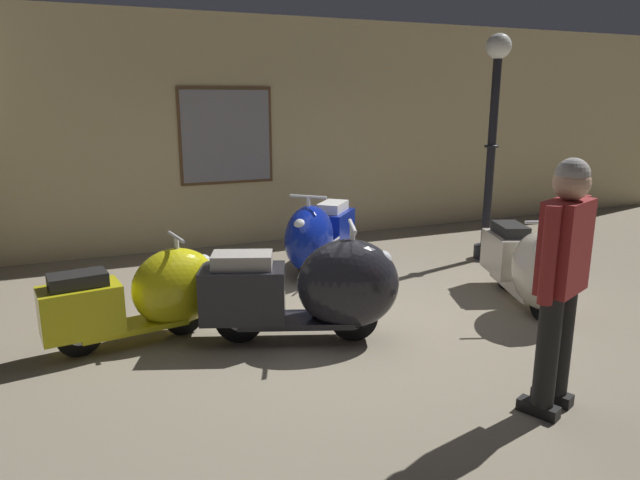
{
  "coord_description": "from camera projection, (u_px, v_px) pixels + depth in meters",
  "views": [
    {
      "loc": [
        -2.18,
        -4.72,
        2.14
      ],
      "look_at": [
        0.06,
        0.65,
        0.7
      ],
      "focal_mm": 32.22,
      "sensor_mm": 36.0,
      "label": 1
    }
  ],
  "objects": [
    {
      "name": "scooter_1",
      "position": [
        316.0,
        289.0,
        5.11
      ],
      "size": [
        1.82,
        1.08,
        1.07
      ],
      "rotation": [
        0.0,
        0.0,
        -0.35
      ],
      "color": "black",
      "rests_on": "ground"
    },
    {
      "name": "scooter_0",
      "position": [
        149.0,
        295.0,
        5.12
      ],
      "size": [
        1.6,
        0.66,
        0.95
      ],
      "rotation": [
        0.0,
        0.0,
        0.14
      ],
      "color": "black",
      "rests_on": "ground"
    },
    {
      "name": "lamppost",
      "position": [
        493.0,
        129.0,
        7.46
      ],
      "size": [
        0.32,
        0.32,
        2.93
      ],
      "color": "black",
      "rests_on": "ground"
    },
    {
      "name": "scooter_2",
      "position": [
        317.0,
        236.0,
        7.14
      ],
      "size": [
        1.49,
        1.57,
        1.03
      ],
      "rotation": [
        0.0,
        0.0,
        -2.31
      ],
      "color": "black",
      "rests_on": "ground"
    },
    {
      "name": "ground_plane",
      "position": [
        340.0,
        325.0,
        5.56
      ],
      "size": [
        60.0,
        60.0,
        0.0
      ],
      "primitive_type": "plane",
      "color": "gray"
    },
    {
      "name": "scooter_3",
      "position": [
        530.0,
        266.0,
        5.91
      ],
      "size": [
        0.99,
        1.7,
        1.0
      ],
      "rotation": [
        0.0,
        0.0,
        -1.91
      ],
      "color": "black",
      "rests_on": "ground"
    },
    {
      "name": "visitor_0",
      "position": [
        562.0,
        270.0,
        3.82
      ],
      "size": [
        0.56,
        0.4,
        1.77
      ],
      "rotation": [
        0.0,
        0.0,
        1.98
      ],
      "color": "black",
      "rests_on": "ground"
    },
    {
      "name": "showroom_back_wall",
      "position": [
        230.0,
        133.0,
        8.32
      ],
      "size": [
        18.0,
        0.63,
        3.29
      ],
      "color": "#CCB784",
      "rests_on": "ground"
    }
  ]
}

